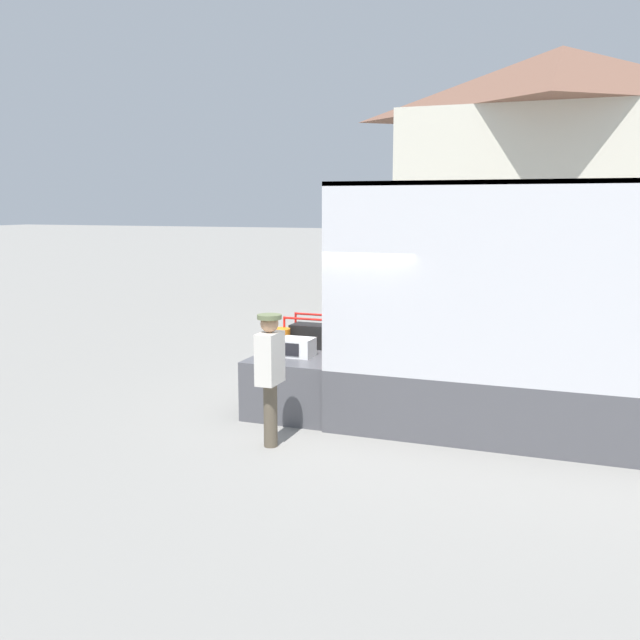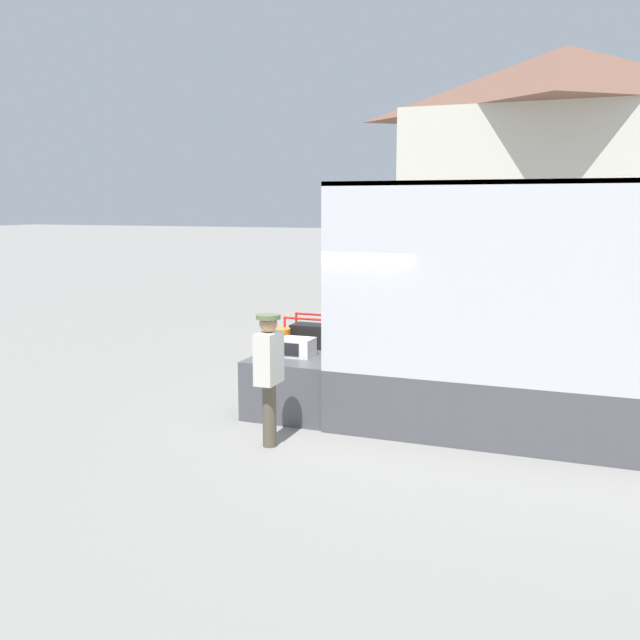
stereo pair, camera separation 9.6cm
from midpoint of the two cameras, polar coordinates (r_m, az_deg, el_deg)
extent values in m
plane|color=gray|center=(10.96, 2.38, -7.33)|extent=(160.00, 160.00, 0.00)
cube|color=#4C4C51|center=(10.37, 14.44, -6.07)|extent=(4.54, 2.15, 0.88)
cube|color=silver|center=(11.10, 15.43, 3.86)|extent=(4.54, 0.06, 2.54)
cube|color=silver|center=(9.03, 14.08, 2.76)|extent=(4.54, 0.06, 2.54)
cube|color=silver|center=(10.02, 15.12, 10.45)|extent=(4.54, 2.15, 0.06)
cylinder|color=yellow|center=(10.34, 9.07, -2.52)|extent=(0.26, 0.26, 0.32)
cube|color=#B2A893|center=(10.63, 12.21, -2.23)|extent=(0.44, 0.32, 0.35)
cube|color=#B2A893|center=(9.55, 22.64, -4.32)|extent=(0.44, 0.32, 0.25)
cube|color=olive|center=(10.82, 18.72, -2.38)|extent=(0.44, 0.32, 0.32)
cube|color=#4C4C51|center=(11.06, -0.83, -4.81)|extent=(1.31, 2.04, 0.88)
cube|color=white|center=(10.64, -1.59, -2.19)|extent=(0.49, 0.37, 0.28)
cube|color=black|center=(10.49, -2.24, -2.37)|extent=(0.31, 0.01, 0.19)
cube|color=black|center=(11.33, -0.50, -1.26)|extent=(0.59, 0.40, 0.36)
cylinder|color=slate|center=(11.25, 0.61, -1.25)|extent=(0.22, 0.22, 0.22)
cylinder|color=red|center=(11.24, -2.59, -0.99)|extent=(0.04, 0.04, 0.51)
cylinder|color=red|center=(10.98, 0.74, -1.22)|extent=(0.04, 0.04, 0.51)
cylinder|color=red|center=(11.66, -1.68, -0.61)|extent=(0.04, 0.04, 0.51)
cylinder|color=red|center=(11.42, 1.56, -0.83)|extent=(0.04, 0.04, 0.51)
cylinder|color=red|center=(11.07, -0.95, 0.09)|extent=(0.70, 0.04, 0.04)
cylinder|color=red|center=(11.50, -0.08, 0.44)|extent=(0.70, 0.04, 0.04)
cylinder|color=orange|center=(11.14, -2.94, -1.53)|extent=(0.32, 0.32, 0.34)
cylinder|color=brown|center=(9.35, -3.77, -7.58)|extent=(0.18, 0.18, 0.84)
cube|color=beige|center=(9.16, -3.82, -3.05)|extent=(0.24, 0.44, 0.67)
sphere|color=tan|center=(9.07, -3.85, -0.28)|extent=(0.23, 0.23, 0.23)
cylinder|color=#606B47|center=(9.06, -3.86, 0.26)|extent=(0.31, 0.31, 0.06)
cube|color=beige|center=(24.37, 18.68, 8.38)|extent=(8.97, 6.83, 5.93)
pyramid|color=brown|center=(24.67, 19.18, 17.69)|extent=(9.42, 7.17, 2.07)
camera|label=1|loc=(0.05, -89.74, 0.04)|focal=40.00mm
camera|label=2|loc=(0.05, 90.26, -0.04)|focal=40.00mm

